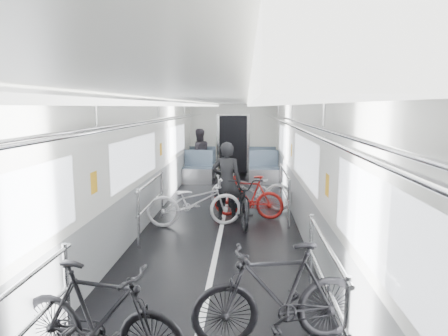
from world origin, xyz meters
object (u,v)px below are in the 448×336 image
Objects in this scene: bike_left_mid at (100,317)px; bike_right_near at (278,294)px; bike_right_mid at (251,189)px; bike_right_far at (248,196)px; person_standing at (227,182)px; person_seated at (199,153)px; bike_left_far at (195,202)px; bike_aisle at (242,199)px.

bike_right_near reaches higher than bike_left_mid.
bike_right_far is (-0.06, -0.60, -0.03)m from bike_right_mid.
person_seated is at bearing -69.76° from person_standing.
bike_left_far reaches higher than bike_right_far.
bike_aisle is 0.47m from person_standing.
bike_right_far is at bearing 172.08° from bike_right_near.
person_standing is at bearing 2.20° from bike_left_mid.
bike_right_near is (1.58, 0.48, 0.02)m from bike_left_mid.
bike_right_far is at bearing -0.30° from bike_right_mid.
bike_left_mid is 0.89× the size of bike_aisle.
bike_aisle is (0.93, 0.28, 0.00)m from bike_left_far.
bike_aisle is (-0.18, -0.96, 0.00)m from bike_right_mid.
bike_right_mid is (-0.22, 5.10, -0.03)m from bike_right_near.
bike_aisle is 1.15× the size of person_seated.
bike_aisle is at bearing -1.82° from bike_left_mid.
person_standing is at bearing -44.78° from bike_right_far.
bike_aisle is at bearing 173.95° from bike_right_near.
bike_left_mid reaches higher than bike_right_mid.
bike_right_near is at bearing 106.72° from person_standing.
person_seated is (-0.29, 9.73, 0.31)m from bike_left_mid.
person_standing is (-0.43, -0.26, 0.36)m from bike_right_far.
bike_right_near is at bearing 8.26° from bike_right_mid.
bike_right_mid is 1.05m from person_standing.
bike_right_mid is 1.22× the size of bike_right_far.
bike_right_mid is 1.14× the size of person_standing.
bike_right_far is (1.30, 4.98, -0.04)m from bike_left_mid.
bike_left_mid reaches higher than bike_right_far.
person_seated reaches higher than bike_right_far.
bike_aisle is at bearing 169.89° from person_standing.
person_seated is (-1.66, 4.15, 0.32)m from bike_right_mid.
person_seated reaches higher than bike_right_near.
bike_right_mid is at bearing 72.52° from bike_aisle.
bike_left_far is 5.43m from person_seated.
bike_left_far is 1.66m from bike_right_mid.
bike_left_mid is 9.74m from person_seated.
person_seated is at bearing 14.37° from bike_left_mid.
person_standing is at bearing -69.67° from bike_left_far.
bike_left_mid is 0.96× the size of bike_right_near.
bike_right_far is 0.81× the size of bike_aisle.
person_standing is at bearing 178.10° from bike_right_near.
bike_right_near is at bearing -91.59° from bike_aisle.
person_standing reaches higher than bike_aisle.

